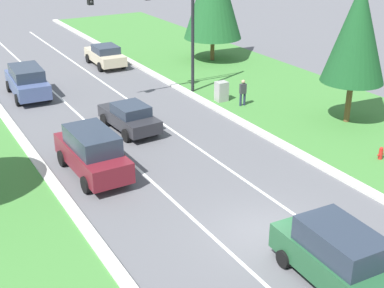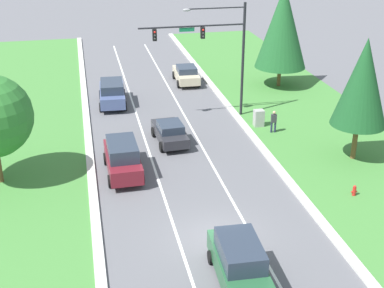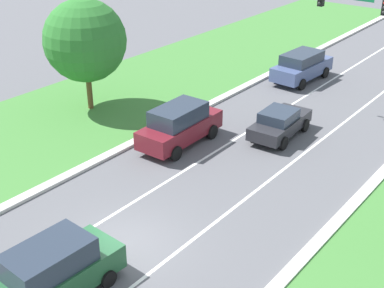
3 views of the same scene
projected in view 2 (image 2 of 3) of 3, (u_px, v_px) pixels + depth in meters
name	position (u px, v px, depth m)	size (l,w,h in m)	color
ground_plane	(216.00, 239.00, 25.99)	(160.00, 160.00, 0.00)	#5B5B60
curb_strip_right	(324.00, 224.00, 27.04)	(0.50, 90.00, 0.15)	beige
curb_strip_left	(98.00, 252.00, 24.88)	(0.50, 90.00, 0.15)	beige
lane_stripe_inner_left	(179.00, 243.00, 25.65)	(0.14, 81.00, 0.01)	white
lane_stripe_inner_right	(251.00, 234.00, 26.33)	(0.14, 81.00, 0.01)	white
traffic_signal_mast	(215.00, 44.00, 38.64)	(7.80, 0.41, 8.58)	black
burgundy_suv	(123.00, 157.00, 31.87)	(2.15, 4.98, 2.12)	maroon
forest_suv	(239.00, 261.00, 22.66)	(2.21, 4.64, 2.03)	#235633
champagne_sedan	(186.00, 74.00, 48.61)	(2.16, 4.61, 1.60)	beige
slate_blue_suv	(112.00, 93.00, 43.17)	(2.34, 5.09, 1.95)	#475684
charcoal_sedan	(170.00, 132.00, 36.21)	(2.13, 4.35, 1.53)	#28282D
utility_cabinet	(259.00, 119.00, 38.92)	(0.70, 0.60, 1.30)	#9E9E99
pedestrian	(274.00, 121.00, 37.69)	(0.41, 0.27, 1.69)	#232842
fire_hydrant	(354.00, 191.00, 29.64)	(0.34, 0.20, 0.70)	red
conifer_near_right_tree	(363.00, 83.00, 32.10)	(3.40, 3.40, 7.84)	brown
conifer_far_right_tree	(282.00, 26.00, 45.75)	(4.45, 4.45, 8.96)	brown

